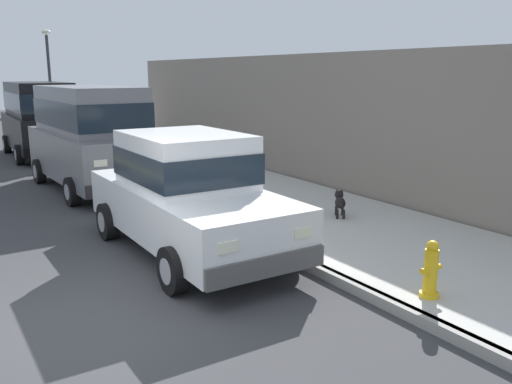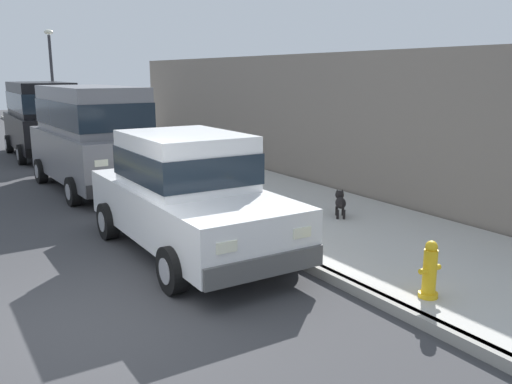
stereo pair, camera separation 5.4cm
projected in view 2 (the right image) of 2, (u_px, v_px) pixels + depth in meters
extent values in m
plane|color=#38383A|center=(91.00, 324.00, 6.21)|extent=(80.00, 80.00, 0.00)
cube|color=gray|center=(311.00, 267.00, 7.85)|extent=(0.16, 64.00, 0.14)
cube|color=#B7B5AD|center=(398.00, 246.00, 8.79)|extent=(3.60, 64.00, 0.14)
cube|color=white|center=(189.00, 210.00, 8.57)|extent=(1.81, 4.50, 0.76)
cube|color=white|center=(185.00, 160.00, 8.48)|extent=(1.59, 2.10, 0.84)
cube|color=#19232D|center=(185.00, 164.00, 8.50)|extent=(1.62, 2.14, 0.46)
cube|color=#505050|center=(263.00, 265.00, 6.80)|extent=(1.76, 0.20, 0.28)
cube|color=#505050|center=(141.00, 198.00, 10.45)|extent=(1.76, 0.20, 0.28)
cylinder|color=black|center=(285.00, 247.00, 7.97)|extent=(0.22, 0.64, 0.64)
cylinder|color=#9E9EA3|center=(285.00, 247.00, 7.97)|extent=(0.24, 0.35, 0.35)
cylinder|color=black|center=(172.00, 270.00, 7.04)|extent=(0.22, 0.64, 0.64)
cylinder|color=#9E9EA3|center=(172.00, 270.00, 7.04)|extent=(0.24, 0.35, 0.35)
cylinder|color=black|center=(201.00, 207.00, 10.28)|extent=(0.22, 0.64, 0.64)
cylinder|color=#9E9EA3|center=(201.00, 207.00, 10.28)|extent=(0.24, 0.35, 0.35)
cylinder|color=black|center=(108.00, 221.00, 9.34)|extent=(0.22, 0.64, 0.64)
cylinder|color=#9E9EA3|center=(108.00, 221.00, 9.34)|extent=(0.24, 0.35, 0.35)
cube|color=#EAEACC|center=(301.00, 232.00, 6.99)|extent=(0.28, 0.08, 0.14)
cube|color=#EAEACC|center=(226.00, 247.00, 6.41)|extent=(0.28, 0.08, 0.14)
cube|color=slate|center=(93.00, 154.00, 13.27)|extent=(2.06, 4.86, 1.10)
cube|color=slate|center=(90.00, 109.00, 13.03)|extent=(1.80, 3.85, 1.10)
cube|color=#19232D|center=(91.00, 113.00, 13.05)|extent=(1.83, 3.89, 0.61)
cube|color=#252527|center=(129.00, 187.00, 11.46)|extent=(1.87, 0.26, 0.28)
cube|color=#252527|center=(68.00, 158.00, 15.26)|extent=(1.87, 0.26, 0.28)
cylinder|color=black|center=(155.00, 182.00, 12.71)|extent=(0.24, 0.65, 0.64)
cylinder|color=#9E9EA3|center=(155.00, 182.00, 12.71)|extent=(0.25, 0.36, 0.35)
cylinder|color=black|center=(73.00, 191.00, 11.67)|extent=(0.24, 0.65, 0.64)
cylinder|color=#9E9EA3|center=(73.00, 191.00, 11.67)|extent=(0.25, 0.36, 0.35)
cylinder|color=black|center=(112.00, 164.00, 15.12)|extent=(0.24, 0.65, 0.64)
cylinder|color=#9E9EA3|center=(112.00, 164.00, 15.12)|extent=(0.25, 0.36, 0.35)
cylinder|color=black|center=(41.00, 171.00, 14.08)|extent=(0.24, 0.65, 0.64)
cylinder|color=#9E9EA3|center=(41.00, 171.00, 14.08)|extent=(0.25, 0.36, 0.35)
cube|color=#EAEACC|center=(154.00, 158.00, 11.63)|extent=(0.28, 0.09, 0.14)
cube|color=#EAEACC|center=(101.00, 163.00, 10.99)|extent=(0.28, 0.09, 0.14)
cube|color=black|center=(43.00, 131.00, 18.50)|extent=(2.00, 4.84, 1.10)
cube|color=black|center=(40.00, 99.00, 18.26)|extent=(1.75, 3.83, 1.10)
cube|color=#19232D|center=(41.00, 101.00, 18.27)|extent=(1.79, 3.87, 0.61)
cube|color=black|center=(58.00, 151.00, 16.62)|extent=(1.87, 0.24, 0.28)
cube|color=black|center=(33.00, 136.00, 20.55)|extent=(1.87, 0.24, 0.28)
cylinder|color=black|center=(83.00, 150.00, 17.85)|extent=(0.23, 0.64, 0.64)
cylinder|color=#9E9EA3|center=(83.00, 150.00, 17.85)|extent=(0.25, 0.36, 0.35)
cylinder|color=black|center=(21.00, 155.00, 16.89)|extent=(0.23, 0.64, 0.64)
cylinder|color=#9E9EA3|center=(21.00, 155.00, 16.89)|extent=(0.25, 0.36, 0.35)
cylinder|color=black|center=(64.00, 141.00, 20.34)|extent=(0.23, 0.64, 0.64)
cylinder|color=#9E9EA3|center=(64.00, 141.00, 20.34)|extent=(0.25, 0.36, 0.35)
cylinder|color=black|center=(9.00, 144.00, 19.38)|extent=(0.23, 0.64, 0.64)
cylinder|color=#9E9EA3|center=(9.00, 144.00, 19.38)|extent=(0.25, 0.36, 0.35)
cube|color=#EAEACC|center=(77.00, 132.00, 16.76)|extent=(0.28, 0.09, 0.14)
cube|color=#EAEACC|center=(36.00, 134.00, 16.17)|extent=(0.28, 0.09, 0.14)
ellipsoid|color=black|center=(341.00, 203.00, 10.21)|extent=(0.42, 0.47, 0.20)
cylinder|color=black|center=(337.00, 211.00, 10.39)|extent=(0.05, 0.05, 0.18)
cylinder|color=black|center=(343.00, 211.00, 10.38)|extent=(0.05, 0.05, 0.18)
cylinder|color=black|center=(338.00, 214.00, 10.12)|extent=(0.05, 0.05, 0.18)
cylinder|color=black|center=(344.00, 215.00, 10.12)|extent=(0.05, 0.05, 0.18)
sphere|color=black|center=(340.00, 195.00, 10.47)|extent=(0.17, 0.17, 0.17)
ellipsoid|color=black|center=(339.00, 195.00, 10.57)|extent=(0.12, 0.13, 0.06)
cone|color=black|center=(337.00, 191.00, 10.45)|extent=(0.06, 0.06, 0.07)
cone|color=black|center=(342.00, 191.00, 10.44)|extent=(0.06, 0.06, 0.07)
cylinder|color=black|center=(342.00, 203.00, 9.95)|extent=(0.10, 0.12, 0.13)
cylinder|color=gold|center=(428.00, 295.00, 6.62)|extent=(0.24, 0.24, 0.06)
cylinder|color=gold|center=(430.00, 271.00, 6.55)|extent=(0.17, 0.17, 0.55)
sphere|color=gold|center=(432.00, 247.00, 6.48)|extent=(0.15, 0.15, 0.15)
cylinder|color=gold|center=(423.00, 271.00, 6.48)|extent=(0.10, 0.07, 0.07)
cylinder|color=gold|center=(436.00, 267.00, 6.61)|extent=(0.10, 0.07, 0.07)
cylinder|color=#2D2D33|center=(53.00, 87.00, 22.52)|extent=(0.12, 0.12, 4.20)
ellipsoid|color=silver|center=(49.00, 32.00, 22.03)|extent=(0.36, 0.36, 0.20)
cube|color=slate|center=(301.00, 119.00, 14.07)|extent=(0.50, 20.00, 3.30)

